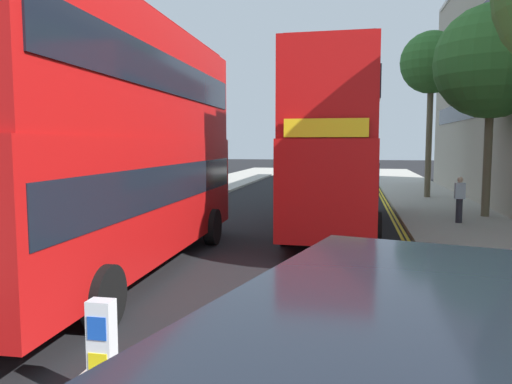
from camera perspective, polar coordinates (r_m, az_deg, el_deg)
sidewalk_right at (r=16.93m, az=23.92°, el=-4.59°), size 4.00×80.00×0.14m
sidewalk_left at (r=18.89m, az=-18.29°, el=-3.38°), size 4.00×80.00×0.14m
kerb_line_outer at (r=14.65m, az=17.59°, el=-6.16°), size 0.10×56.00×0.01m
kerb_line_inner at (r=14.63m, az=16.97°, el=-6.16°), size 0.10×56.00×0.01m
keep_left_bollard at (r=6.03m, az=-17.25°, el=-17.24°), size 0.36×0.28×1.11m
double_decker_bus_away at (r=11.50m, az=-15.47°, el=5.92°), size 2.98×10.86×5.64m
double_decker_bus_oncoming at (r=17.29m, az=9.41°, el=5.88°), size 3.00×10.86×5.64m
pedestrian_far at (r=18.80m, az=22.34°, el=-0.74°), size 0.34×0.22×1.62m
street_tree_mid at (r=21.03m, az=25.46°, el=13.33°), size 4.23×4.23×7.94m
street_tree_far at (r=27.51m, az=19.50°, el=13.72°), size 3.13×3.13×8.45m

